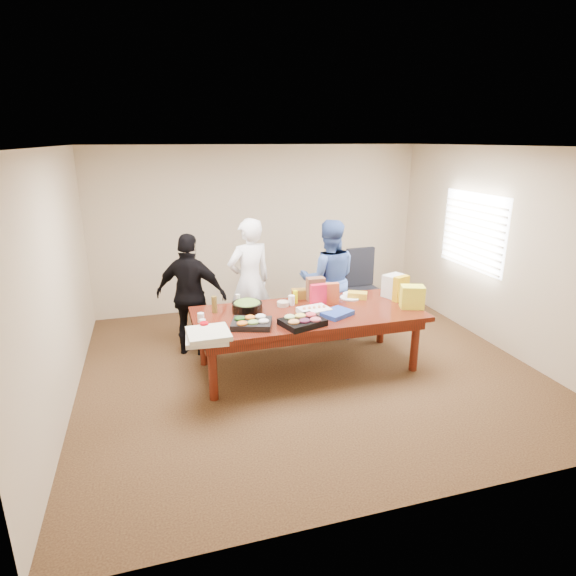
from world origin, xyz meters
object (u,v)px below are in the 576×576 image
object	(u,v)px
sheet_cake	(314,311)
salad_bowl	(247,307)
person_center	(250,282)
office_chair	(365,289)
person_right	(328,279)
conference_table	(308,340)

from	to	relation	value
sheet_cake	salad_bowl	size ratio (longest dim) A/B	0.98
salad_bowl	sheet_cake	bearing A→B (deg)	-19.31
person_center	office_chair	bearing A→B (deg)	170.12
office_chair	person_right	xyz separation A→B (m)	(-0.73, -0.30, 0.30)
person_center	sheet_cake	world-z (taller)	person_center
office_chair	salad_bowl	bearing A→B (deg)	-156.72
person_center	person_right	bearing A→B (deg)	158.59
person_center	salad_bowl	world-z (taller)	person_center
conference_table	office_chair	distance (m)	1.81
conference_table	person_right	bearing A→B (deg)	55.85
person_center	salad_bowl	bearing A→B (deg)	60.26
person_center	salad_bowl	size ratio (longest dim) A/B	4.76
conference_table	person_right	size ratio (longest dim) A/B	1.63
office_chair	sheet_cake	size ratio (longest dim) A/B	3.04
person_center	sheet_cake	xyz separation A→B (m)	(0.57, -1.08, -0.11)
conference_table	office_chair	bearing A→B (deg)	41.87
person_right	sheet_cake	size ratio (longest dim) A/B	4.70
conference_table	person_right	distance (m)	1.19
sheet_cake	person_center	bearing A→B (deg)	107.11
sheet_cake	person_right	bearing A→B (deg)	49.29
person_right	sheet_cake	bearing A→B (deg)	73.54
conference_table	salad_bowl	bearing A→B (deg)	163.98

